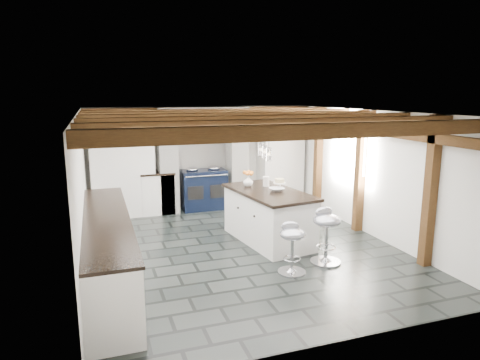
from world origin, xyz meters
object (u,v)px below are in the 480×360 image
object	(u,v)px
range_cooker	(203,189)
kitchen_island	(268,215)
bar_stool_near	(326,229)
bar_stool_far	(292,242)

from	to	relation	value
range_cooker	kitchen_island	distance (m)	2.55
range_cooker	bar_stool_near	bearing A→B (deg)	-74.73
bar_stool_near	range_cooker	bearing A→B (deg)	103.05
kitchen_island	bar_stool_near	size ratio (longest dim) A/B	2.26
range_cooker	bar_stool_far	world-z (taller)	range_cooker
kitchen_island	bar_stool_near	bearing A→B (deg)	-77.84
kitchen_island	bar_stool_far	world-z (taller)	kitchen_island
range_cooker	bar_stool_far	size ratio (longest dim) A/B	1.31
range_cooker	bar_stool_near	world-z (taller)	range_cooker
bar_stool_far	range_cooker	bearing A→B (deg)	114.33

